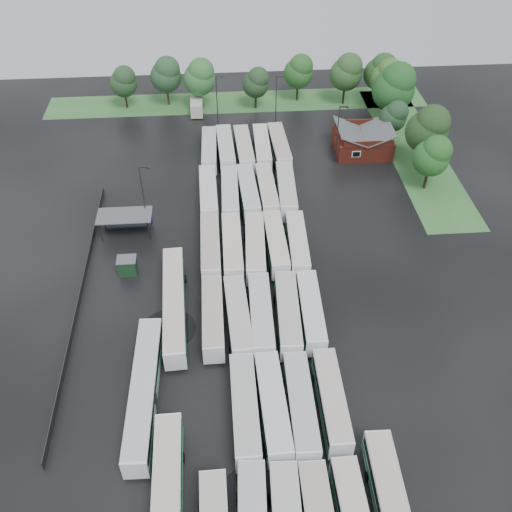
{
  "coord_description": "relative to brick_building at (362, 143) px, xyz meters",
  "views": [
    {
      "loc": [
        -2.51,
        -48.14,
        55.58
      ],
      "look_at": [
        2.0,
        12.0,
        2.5
      ],
      "focal_mm": 40.0,
      "sensor_mm": 36.0,
      "label": 1
    }
  ],
  "objects": [
    {
      "name": "puddle_1",
      "position": [
        -15.44,
        -63.22,
        -1.86
      ],
      "size": [
        3.23,
        3.23,
        0.01
      ],
      "primitive_type": "cylinder",
      "color": "black",
      "rests_on": "ground"
    },
    {
      "name": "puddle_4",
      "position": [
        -11.38,
        -61.3,
        -1.86
      ],
      "size": [
        2.77,
        2.77,
        0.01
      ],
      "primitive_type": "cylinder",
      "color": "black",
      "rests_on": "ground"
    },
    {
      "name": "brick_building",
      "position": [
        0.0,
        0.0,
        0.0
      ],
      "size": [
        10.07,
        8.6,
        5.39
      ],
      "color": "maroon",
      "rests_on": "ground"
    },
    {
      "name": "puddle_3",
      "position": [
        -19.68,
        -45.72,
        -1.86
      ],
      "size": [
        4.63,
        4.63,
        0.01
      ],
      "primitive_type": "cylinder",
      "color": "black",
      "rests_on": "ground"
    },
    {
      "name": "bus_r5c1",
      "position": [
        -25.24,
        -0.46,
        0.1
      ],
      "size": [
        3.2,
        12.95,
        3.58
      ],
      "rotation": [
        0.0,
        0.0,
        0.04
      ],
      "color": "white",
      "rests_on": "ground"
    },
    {
      "name": "bus_r5c4",
      "position": [
        -15.48,
        -0.49,
        0.13
      ],
      "size": [
        3.27,
        13.15,
        3.63
      ],
      "rotation": [
        0.0,
        0.0,
        0.04
      ],
      "color": "white",
      "rests_on": "ground"
    },
    {
      "name": "bus_r2c0",
      "position": [
        -28.3,
        -41.48,
        0.05
      ],
      "size": [
        2.69,
        12.53,
        3.49
      ],
      "rotation": [
        0.0,
        0.0,
        0.0
      ],
      "color": "white",
      "rests_on": "ground"
    },
    {
      "name": "tree_north_0",
      "position": [
        -45.06,
        20.99,
        4.02
      ],
      "size": [
        5.52,
        5.52,
        9.15
      ],
      "color": "#322415",
      "rests_on": "ground"
    },
    {
      "name": "bus_r3c2",
      "position": [
        -21.94,
        -28.3,
        0.14
      ],
      "size": [
        3.43,
        13.2,
        3.64
      ],
      "rotation": [
        0.0,
        0.0,
        -0.05
      ],
      "color": "white",
      "rests_on": "ground"
    },
    {
      "name": "bus_r5c0",
      "position": [
        -28.21,
        -0.45,
        0.03
      ],
      "size": [
        2.86,
        12.43,
        3.45
      ],
      "rotation": [
        0.0,
        0.0,
        -0.02
      ],
      "color": "white",
      "rests_on": "ground"
    },
    {
      "name": "bus_r2c3",
      "position": [
        -18.74,
        -41.73,
        0.12
      ],
      "size": [
        3.34,
        13.11,
        3.62
      ],
      "rotation": [
        0.0,
        0.0,
        -0.05
      ],
      "color": "white",
      "rests_on": "ground"
    },
    {
      "name": "grass_strip_north",
      "position": [
        -22.0,
        22.03,
        -1.86
      ],
      "size": [
        80.0,
        10.0,
        0.01
      ],
      "primitive_type": "cube",
      "color": "#366E32",
      "rests_on": "ground"
    },
    {
      "name": "tree_north_2",
      "position": [
        -29.56,
        19.63,
        5.08
      ],
      "size": [
        6.52,
        6.52,
        10.8
      ],
      "color": "black",
      "rests_on": "ground"
    },
    {
      "name": "lamp_post_back_w",
      "position": [
        -26.23,
        10.69,
        4.48
      ],
      "size": [
        1.68,
        0.33,
        10.94
      ],
      "color": "#2D2D30",
      "rests_on": "ground"
    },
    {
      "name": "artic_bus_west_c",
      "position": [
        -36.2,
        -52.14,
        0.11
      ],
      "size": [
        3.21,
        19.31,
        3.57
      ],
      "rotation": [
        0.0,
        0.0,
        -0.03
      ],
      "color": "white",
      "rests_on": "ground"
    },
    {
      "name": "bus_r2c1",
      "position": [
        -25.1,
        -41.87,
        0.08
      ],
      "size": [
        3.29,
        12.85,
        3.54
      ],
      "rotation": [
        0.0,
        0.0,
        0.05
      ],
      "color": "white",
      "rests_on": "ground"
    },
    {
      "name": "tree_east_4",
      "position": [
        7.99,
        16.38,
        5.15
      ],
      "size": [
        6.59,
        6.59,
        10.91
      ],
      "color": "#2D2018",
      "rests_on": "ground"
    },
    {
      "name": "bus_r4c1",
      "position": [
        -25.03,
        -14.6,
        0.07
      ],
      "size": [
        2.92,
        12.72,
        3.53
      ],
      "rotation": [
        0.0,
        0.0,
        -0.02
      ],
      "color": "white",
      "rests_on": "ground"
    },
    {
      "name": "bus_r1c3",
      "position": [
        -18.92,
        -55.41,
        0.1
      ],
      "size": [
        2.87,
        12.87,
        3.58
      ],
      "rotation": [
        0.0,
        0.0,
        -0.01
      ],
      "color": "white",
      "rests_on": "ground"
    },
    {
      "name": "bus_r1c2",
      "position": [
        -21.98,
        -55.26,
        0.12
      ],
      "size": [
        3.19,
        13.08,
        3.62
      ],
      "rotation": [
        0.0,
        0.0,
        0.03
      ],
      "color": "white",
      "rests_on": "ground"
    },
    {
      "name": "tree_east_1",
      "position": [
        9.37,
        -6.2,
        5.94
      ],
      "size": [
        7.33,
        7.33,
        12.14
      ],
      "color": "black",
      "rests_on": "ground"
    },
    {
      "name": "tree_north_4",
      "position": [
        -9.09,
        21.83,
        4.65
      ],
      "size": [
        6.11,
        6.11,
        10.12
      ],
      "color": "black",
      "rests_on": "ground"
    },
    {
      "name": "bus_r2c4",
      "position": [
        -15.74,
        -41.4,
        0.05
      ],
      "size": [
        3.04,
        12.61,
        3.49
      ],
      "rotation": [
        0.0,
        0.0,
        -0.03
      ],
      "color": "white",
      "rests_on": "ground"
    },
    {
      "name": "bus_r5c3",
      "position": [
        -18.65,
        -0.51,
        0.09
      ],
      "size": [
        2.87,
        12.8,
        3.55
      ],
      "rotation": [
        0.0,
        0.0,
        -0.01
      ],
      "color": "white",
      "rests_on": "ground"
    },
    {
      "name": "bus_r1c1",
      "position": [
        -25.07,
        -55.37,
        0.13
      ],
      "size": [
        2.85,
        13.08,
        3.64
      ],
      "rotation": [
        0.0,
        0.0,
        0.0
      ],
      "color": "white",
      "rests_on": "ground"
    },
    {
      "name": "utility_hut",
      "position": [
        -40.2,
        -30.17,
        -0.55
      ],
      "size": [
        2.7,
        2.2,
        2.62
      ],
      "color": "#14321A",
      "rests_on": "ground"
    },
    {
      "name": "tree_east_0",
      "position": [
        8.35,
        -12.63,
        4.62
      ],
      "size": [
        6.1,
        6.1,
        10.09
      ],
      "color": "black",
      "rests_on": "ground"
    },
    {
      "name": "west_fence",
      "position": [
        -46.2,
        -34.77,
        -1.27
      ],
      "size": [
        0.1,
        50.0,
        1.2
      ],
      "primitive_type": "cube",
      "color": "#2D2D30",
      "rests_on": "ground"
    },
    {
      "name": "tree_north_5",
      "position": [
        0.41,
        19.5,
        5.21
      ],
      "size": [
        6.64,
        6.64,
        10.99
      ],
      "color": "black",
      "rests_on": "ground"
    },
    {
      "name": "bus_r3c1",
      "position": [
        -25.24,
        -28.03,
        0.11
      ],
      "size": [
        2.81,
        12.93,
        3.59
      ],
      "rotation": [
        0.0,
        0.0,
        -0.0
      ],
      "color": "white",
      "rests_on": "ground"
    },
    {
      "name": "ground",
      "position": [
        -24.0,
        -42.77,
        -1.87
      ],
      "size": [
        160.0,
        160.0,
        0.0
      ],
      "primitive_type": "plane",
      "color": "black",
      "rests_on": "ground"
    },
    {
      "name": "bus_r2c2",
      "position": [
        -22.19,
        -41.7,
        0.12
      ],
      "size": [
        3.0,
        12.99,
        3.6
      ],
      "rotation": [
        0.0,
        0.0,
        -0.02
      ],
      "color": "white",
      "rests_on": "ground"
    },
    {
      "name": "bus_r4c4",
      "position": [
        -15.79,
        -14.34,
        0.14
      ],
      "size": [
        3.36,
        13.22,
        3.65
      ],
      "rotation": [
        0.0,
        0.0,
        -0.05
      ],
      "color": "white",
      "rests_on": "ground"
    },
    {
      "name": "bus_r1c4",
      "position": [
        -15.42,
        -54.89,
        0.04
      ],
      "size": [
        2.74,
        12.47,
        3.47
      ],
      "rotation": [
        0.0,
        0.0,
        -0.01
      ],
      "color": "white",
      "rests_on": "ground"
    },
    {
      "name": "puddle_2",
      "position": [
        -34.1,
        -41.35,
        -1.86
      ],
      "size": [
        7.1,
        7.1,
        0.01
      ],
      "primitive_type": "cylinder",
      "color": "black",
      "rests_on": "ground"
    },
    {
      "name": "bus_r4c0",
      "position": [
        -28.52,
        -14.41,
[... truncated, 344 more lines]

